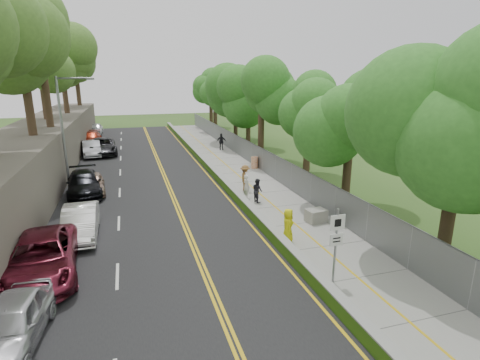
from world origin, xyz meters
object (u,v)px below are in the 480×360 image
construction_barrel (254,162)px  signpost (336,238)px  person_far (221,142)px  streetlight (66,126)px  car_1 (80,222)px  car_0 (12,324)px  car_2 (41,258)px  painter_0 (288,226)px  concrete_block (316,216)px

construction_barrel → signpost: bearing=-99.6°
signpost → person_far: size_ratio=1.70×
streetlight → car_1: bearing=-81.0°
car_0 → car_1: bearing=87.5°
car_2 → painter_0: size_ratio=3.46×
signpost → car_2: (-11.17, 3.90, -1.10)m
car_2 → car_0: bearing=-95.2°
painter_0 → person_far: person_far is taller
signpost → construction_barrel: 19.45m
car_0 → car_2: size_ratio=0.72×
car_1 → painter_0: size_ratio=2.71×
streetlight → car_1: (1.46, -9.27, -3.83)m
car_1 → painter_0: 10.53m
car_1 → signpost: bearing=-38.5°
person_far → signpost: bearing=104.7°
construction_barrel → car_0: bearing=-126.6°
car_2 → painter_0: 10.96m
concrete_block → car_0: 15.02m
streetlight → car_2: (0.34, -13.12, -3.77)m
construction_barrel → car_1: 17.51m
streetlight → car_1: streetlight is taller
person_far → streetlight: bearing=58.8°
concrete_block → painter_0: (-2.62, -2.00, 0.50)m
streetlight → concrete_block: size_ratio=7.44×
signpost → car_1: signpost is taller
car_2 → construction_barrel: bearing=41.7°
signpost → car_2: 11.88m
streetlight → person_far: size_ratio=4.39×
signpost → concrete_block: size_ratio=2.88×
construction_barrel → car_2: (-14.42, -15.23, 0.31)m
concrete_block → car_2: size_ratio=0.18×
streetlight → car_2: bearing=-88.5°
painter_0 → concrete_block: bearing=-40.1°
signpost → car_0: size_ratio=0.73×
car_2 → person_far: bearing=55.9°
concrete_block → person_far: bearing=89.7°
car_2 → signpost: bearing=-24.1°
streetlight → signpost: bearing=-55.9°
car_0 → person_far: bearing=69.9°
signpost → streetlight: bearing=124.1°
signpost → painter_0: signpost is taller
streetlight → car_2: streetlight is taller
car_2 → concrete_block: bearing=4.0°
car_1 → car_2: size_ratio=0.78×
painter_0 → person_far: (2.74, 24.35, 0.05)m
car_0 → person_far: person_far is taller
streetlight → person_far: (14.05, 11.35, -3.68)m
person_far → car_2: bearing=80.6°
streetlight → painter_0: bearing=-49.0°
car_2 → person_far: person_far is taller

